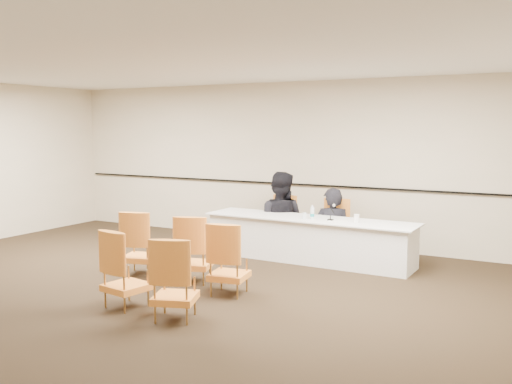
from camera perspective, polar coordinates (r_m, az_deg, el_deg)
floor at (r=7.65m, az=-10.01°, el=-10.00°), size 10.00×10.00×0.00m
ceiling at (r=7.38m, az=-10.48°, el=12.94°), size 10.00×10.00×0.00m
wall_back at (r=10.76m, az=3.32°, el=2.98°), size 10.00×0.04×3.00m
wall_rail at (r=10.75m, az=3.22°, el=0.84°), size 9.80×0.04×0.03m
panel_table at (r=9.30m, az=5.29°, el=-4.74°), size 3.52×0.88×0.70m
panelist_main at (r=9.72m, az=7.61°, el=-4.63°), size 0.73×0.60×1.73m
panelist_main_chair at (r=9.69m, az=7.62°, el=-3.57°), size 0.51×0.51×0.95m
panelist_second at (r=10.10m, az=2.39°, el=-3.31°), size 1.01×0.84×1.90m
panelist_second_chair at (r=10.10m, az=2.39°, el=-3.11°), size 0.51×0.51×0.95m
papers at (r=9.00m, az=8.19°, el=-2.87°), size 0.35×0.30×0.00m
microphone at (r=9.02m, az=7.46°, el=-2.04°), size 0.09×0.18×0.25m
water_bottle at (r=9.12m, az=5.65°, el=-2.02°), size 0.09×0.09×0.22m
drinking_glass at (r=9.14m, az=4.85°, el=-2.37°), size 0.08×0.08×0.10m
coffee_cup at (r=8.86m, az=10.02°, el=-2.63°), size 0.10×0.10×0.13m
aud_chair_front_left at (r=8.57m, az=-11.50°, el=-4.97°), size 0.63×0.63×0.95m
aud_chair_front_mid at (r=8.02m, az=-6.22°, el=-5.65°), size 0.64×0.64×0.95m
aud_chair_front_right at (r=7.41m, az=-2.72°, el=-6.64°), size 0.58×0.58×0.95m
aud_chair_back_mid at (r=7.06m, az=-12.86°, el=-7.45°), size 0.57×0.57×0.95m
aud_chair_back_right at (r=6.52m, az=-8.11°, el=-8.52°), size 0.65×0.65×0.95m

